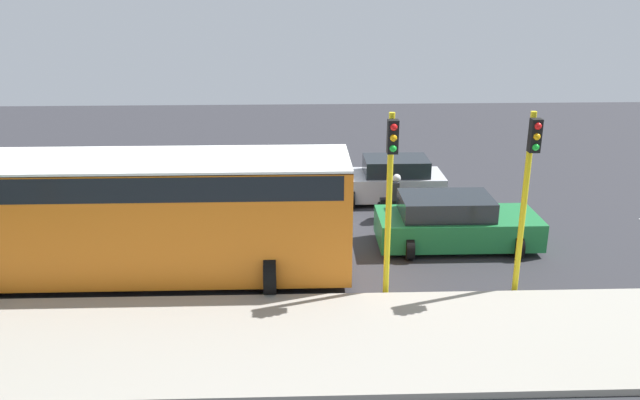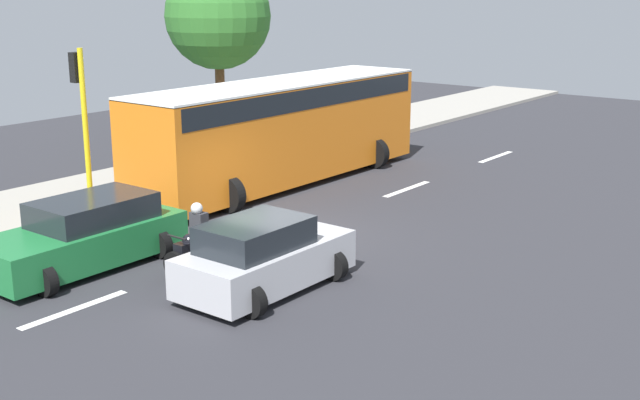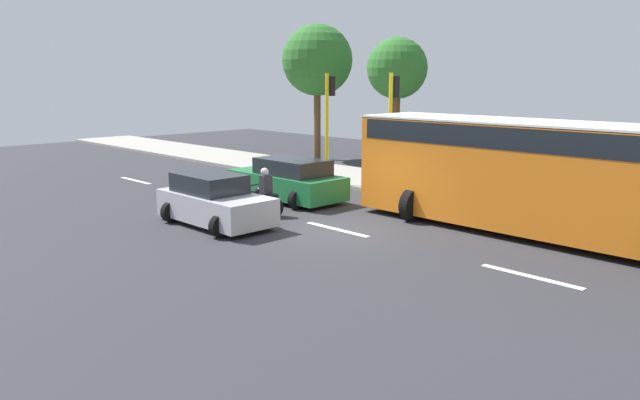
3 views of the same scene
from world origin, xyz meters
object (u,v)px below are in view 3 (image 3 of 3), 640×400
object	(u,v)px
car_green	(288,180)
street_tree_south	(317,61)
city_bus	(541,170)
street_tree_north	(397,69)
traffic_light_midblock	(392,117)
car_silver	(214,202)
traffic_light_corner	(329,114)
motorcycle	(264,195)

from	to	relation	value
car_green	street_tree_south	size ratio (longest dim) A/B	0.64
city_bus	street_tree_north	distance (m)	13.34
traffic_light_midblock	street_tree_south	world-z (taller)	street_tree_south
car_silver	street_tree_south	distance (m)	16.08
traffic_light_corner	car_silver	bearing A→B (deg)	-162.53
motorcycle	traffic_light_midblock	world-z (taller)	traffic_light_midblock
motorcycle	city_bus	bearing A→B (deg)	-62.59
city_bus	motorcycle	world-z (taller)	city_bus
street_tree_north	traffic_light_corner	bearing A→B (deg)	-167.20
motorcycle	traffic_light_midblock	distance (m)	5.69
car_green	city_bus	size ratio (longest dim) A/B	0.41
car_green	city_bus	bearing A→B (deg)	-79.08
street_tree_south	car_green	bearing A→B (deg)	-139.39
street_tree_south	car_silver	bearing A→B (deg)	-145.47
motorcycle	traffic_light_corner	bearing A→B (deg)	23.04
traffic_light_corner	street_tree_south	bearing A→B (deg)	48.96
street_tree_south	traffic_light_midblock	bearing A→B (deg)	-120.30
car_green	traffic_light_midblock	bearing A→B (deg)	-38.20
motorcycle	street_tree_north	bearing A→B (deg)	17.71
street_tree_north	car_silver	bearing A→B (deg)	-164.63
car_green	traffic_light_midblock	size ratio (longest dim) A/B	1.01
street_tree_north	street_tree_south	xyz separation A→B (m)	(-0.19, 5.20, 0.49)
car_green	traffic_light_midblock	xyz separation A→B (m)	(2.96, -2.33, 2.22)
city_bus	traffic_light_midblock	world-z (taller)	traffic_light_midblock
car_green	city_bus	world-z (taller)	city_bus
car_silver	city_bus	size ratio (longest dim) A/B	0.35
city_bus	traffic_light_midblock	distance (m)	6.56
car_silver	traffic_light_midblock	size ratio (longest dim) A/B	0.86
car_green	traffic_light_corner	size ratio (longest dim) A/B	1.01
car_silver	street_tree_north	world-z (taller)	street_tree_north
car_silver	street_tree_north	bearing A→B (deg)	15.37
city_bus	motorcycle	distance (m)	8.39
car_green	street_tree_north	bearing A→B (deg)	14.05
street_tree_north	street_tree_south	size ratio (longest dim) A/B	0.87
traffic_light_corner	street_tree_south	world-z (taller)	street_tree_south
motorcycle	street_tree_south	world-z (taller)	street_tree_south
street_tree_north	car_green	bearing A→B (deg)	-165.95
traffic_light_corner	street_tree_north	world-z (taller)	street_tree_north
car_green	street_tree_south	world-z (taller)	street_tree_south
city_bus	street_tree_north	xyz separation A→B (m)	(7.17, 10.88, 2.85)
traffic_light_corner	traffic_light_midblock	xyz separation A→B (m)	(0.00, -3.20, 0.00)
traffic_light_corner	city_bus	bearing A→B (deg)	-97.66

